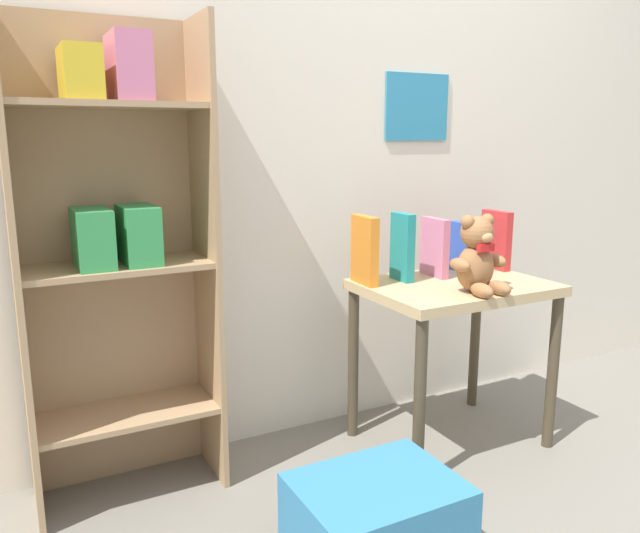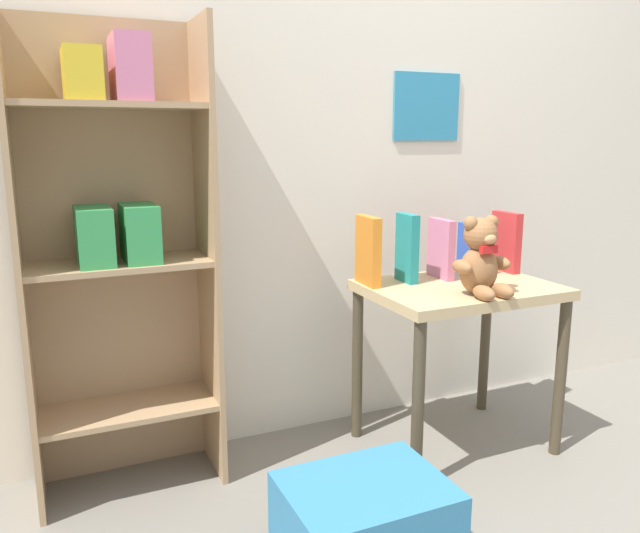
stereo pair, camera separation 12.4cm
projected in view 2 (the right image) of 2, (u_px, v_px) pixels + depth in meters
name	position (u px, v px, depth m)	size (l,w,h in m)	color
wall_back	(358.00, 104.00, 2.35)	(4.80, 0.07, 2.50)	silver
bookshelf_side	(116.00, 235.00, 1.94)	(0.57, 0.27, 1.49)	tan
display_table	(459.00, 310.00, 2.23)	(0.66, 0.48, 0.61)	tan
teddy_bear	(481.00, 259.00, 2.05)	(0.20, 0.18, 0.26)	#99663D
book_standing_orange	(368.00, 251.00, 2.19)	(0.03, 0.14, 0.24)	orange
book_standing_teal	(407.00, 248.00, 2.23)	(0.03, 0.11, 0.25)	teal
book_standing_pink	(441.00, 249.00, 2.30)	(0.03, 0.15, 0.22)	#D17093
book_standing_blue	(471.00, 249.00, 2.37)	(0.03, 0.14, 0.19)	#2D51B7
book_standing_red	(506.00, 242.00, 2.41)	(0.03, 0.14, 0.23)	red
storage_bin	(365.00, 524.00, 1.66)	(0.43, 0.33, 0.24)	teal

